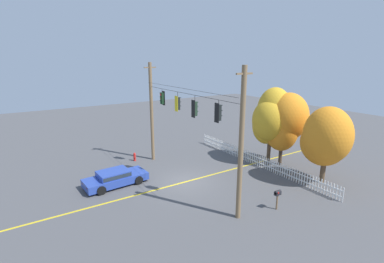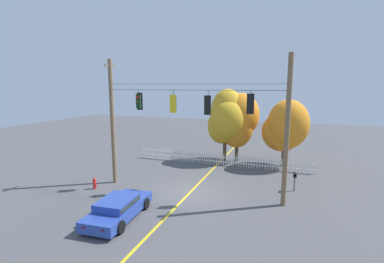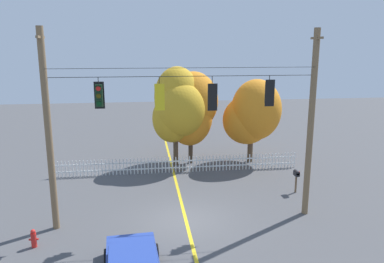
# 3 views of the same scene
# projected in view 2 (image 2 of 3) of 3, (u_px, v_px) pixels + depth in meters

# --- Properties ---
(ground) EXTENTS (80.00, 80.00, 0.00)m
(ground) POSITION_uv_depth(u_px,v_px,m) (190.00, 192.00, 18.64)
(ground) COLOR #4C4C4F
(lane_centerline_stripe) EXTENTS (0.16, 36.00, 0.01)m
(lane_centerline_stripe) POSITION_uv_depth(u_px,v_px,m) (190.00, 192.00, 18.63)
(lane_centerline_stripe) COLOR gold
(lane_centerline_stripe) RESTS_ON ground
(signal_support_span) EXTENTS (12.12, 1.10, 8.87)m
(signal_support_span) POSITION_uv_depth(u_px,v_px,m) (190.00, 126.00, 17.90)
(signal_support_span) COLOR brown
(signal_support_span) RESTS_ON ground
(traffic_signal_eastbound_side) EXTENTS (0.43, 0.38, 1.37)m
(traffic_signal_eastbound_side) POSITION_uv_depth(u_px,v_px,m) (139.00, 101.00, 18.91)
(traffic_signal_eastbound_side) COLOR black
(traffic_signal_northbound_primary) EXTENTS (0.43, 0.38, 1.46)m
(traffic_signal_northbound_primary) POSITION_uv_depth(u_px,v_px,m) (174.00, 104.00, 18.05)
(traffic_signal_northbound_primary) COLOR black
(traffic_signal_northbound_secondary) EXTENTS (0.43, 0.38, 1.52)m
(traffic_signal_northbound_secondary) POSITION_uv_depth(u_px,v_px,m) (208.00, 105.00, 17.27)
(traffic_signal_northbound_secondary) COLOR black
(traffic_signal_westbound_side) EXTENTS (0.43, 0.38, 1.38)m
(traffic_signal_westbound_side) POSITION_uv_depth(u_px,v_px,m) (251.00, 104.00, 16.38)
(traffic_signal_westbound_side) COLOR black
(white_picket_fence) EXTENTS (15.80, 0.06, 1.05)m
(white_picket_fence) POSITION_uv_depth(u_px,v_px,m) (221.00, 159.00, 24.94)
(white_picket_fence) COLOR white
(white_picket_fence) RESTS_ON ground
(autumn_maple_near_fence) EXTENTS (3.55, 3.56, 6.78)m
(autumn_maple_near_fence) POSITION_uv_depth(u_px,v_px,m) (226.00, 118.00, 25.69)
(autumn_maple_near_fence) COLOR brown
(autumn_maple_near_fence) RESTS_ON ground
(autumn_maple_mid) EXTENTS (3.80, 3.35, 6.41)m
(autumn_maple_mid) POSITION_uv_depth(u_px,v_px,m) (238.00, 120.00, 26.07)
(autumn_maple_mid) COLOR #473828
(autumn_maple_mid) RESTS_ON ground
(autumn_oak_far_east) EXTENTS (3.97, 3.54, 5.92)m
(autumn_oak_far_east) POSITION_uv_depth(u_px,v_px,m) (285.00, 128.00, 24.12)
(autumn_oak_far_east) COLOR brown
(autumn_oak_far_east) RESTS_ON ground
(parked_car) EXTENTS (2.26, 4.70, 1.15)m
(parked_car) POSITION_uv_depth(u_px,v_px,m) (118.00, 208.00, 14.91)
(parked_car) COLOR #28429E
(parked_car) RESTS_ON ground
(fire_hydrant) EXTENTS (0.38, 0.22, 0.78)m
(fire_hydrant) POSITION_uv_depth(u_px,v_px,m) (94.00, 183.00, 19.23)
(fire_hydrant) COLOR red
(fire_hydrant) RESTS_ON ground
(roadside_mailbox) EXTENTS (0.25, 0.44, 1.30)m
(roadside_mailbox) POSITION_uv_depth(u_px,v_px,m) (295.00, 176.00, 18.73)
(roadside_mailbox) COLOR brown
(roadside_mailbox) RESTS_ON ground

